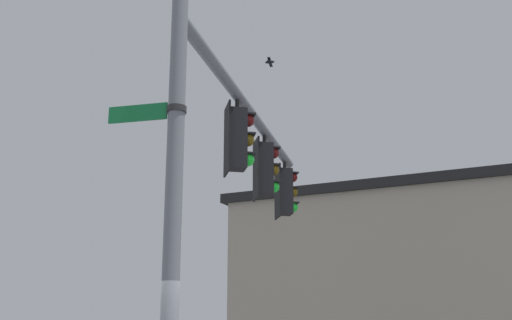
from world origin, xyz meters
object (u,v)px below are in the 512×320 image
object	(u,v)px
traffic_light_nearest_pole	(238,139)
bird_flying	(270,62)
street_name_sign	(156,112)
traffic_light_mid_outer	(286,192)
traffic_light_mid_inner	(266,169)

from	to	relation	value
traffic_light_nearest_pole	bird_flying	world-z (taller)	bird_flying
traffic_light_nearest_pole	street_name_sign	bearing A→B (deg)	-31.15
traffic_light_nearest_pole	bird_flying	distance (m)	3.14
street_name_sign	bird_flying	distance (m)	5.73
traffic_light_nearest_pole	bird_flying	bearing A→B (deg)	152.26
traffic_light_nearest_pole	traffic_light_mid_outer	size ratio (longest dim) A/B	1.00
traffic_light_mid_outer	bird_flying	distance (m)	3.07
traffic_light_mid_outer	traffic_light_mid_inner	bearing A→B (deg)	-25.34
traffic_light_mid_inner	traffic_light_mid_outer	xyz separation A→B (m)	(-1.86, 0.88, 0.00)
traffic_light_nearest_pole	traffic_light_mid_inner	world-z (taller)	same
traffic_light_mid_outer	bird_flying	bearing A→B (deg)	-22.81
traffic_light_nearest_pole	traffic_light_mid_inner	size ratio (longest dim) A/B	1.00
traffic_light_nearest_pole	traffic_light_mid_outer	bearing A→B (deg)	154.66
traffic_light_mid_inner	traffic_light_mid_outer	size ratio (longest dim) A/B	1.00
bird_flying	traffic_light_mid_outer	bearing A→B (deg)	157.19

